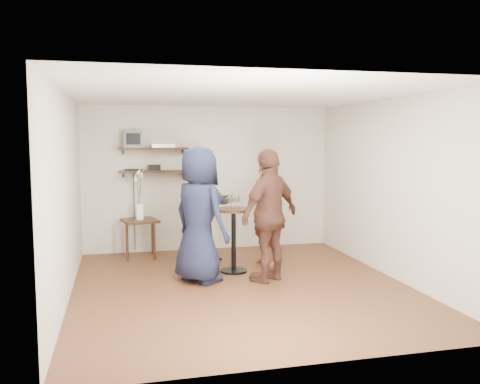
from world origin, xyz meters
The scene contains 18 objects.
room centered at (0.00, 0.00, 1.30)m, with size 4.58×5.08×2.68m.
shelf_upper centered at (-1.00, 2.38, 1.85)m, with size 1.20×0.25×0.04m, color black.
shelf_lower centered at (-1.00, 2.38, 1.45)m, with size 1.20×0.25×0.04m, color black.
crt_monitor centered at (-1.35, 2.38, 2.02)m, with size 0.32×0.30×0.30m, color #59595B.
dvd_deck centered at (-0.84, 2.38, 1.90)m, with size 0.40×0.24×0.06m, color silver.
radio centered at (-1.00, 2.38, 1.52)m, with size 0.22×0.10×0.10m, color black.
power_strip centered at (-1.35, 2.42, 1.48)m, with size 0.30×0.05×0.03m, color black.
side_table centered at (-1.27, 2.04, 0.55)m, with size 0.67×0.67×0.66m.
vase_lilies centered at (-1.27, 2.04, 0.94)m, with size 0.18×0.19×0.88m.
drinks_table centered at (0.07, 0.79, 0.63)m, with size 0.53×0.53×0.97m.
wine_glass_fl centered at (0.01, 0.76, 1.12)m, with size 0.07×0.07×0.21m.
wine_glass_fr centered at (0.12, 0.77, 1.12)m, with size 0.07×0.07×0.22m.
wine_glass_bl centered at (0.05, 0.87, 1.12)m, with size 0.07×0.07×0.21m.
wine_glass_br centered at (0.09, 0.81, 1.12)m, with size 0.07×0.07×0.21m.
person_plaid centered at (0.70, 1.11, 0.82)m, with size 0.60×0.39×1.63m, color red.
person_dark centered at (-0.23, 1.43, 0.93)m, with size 0.90×0.70×1.86m, color black.
person_navy centered at (-0.52, 0.39, 0.96)m, with size 0.93×0.61×1.91m, color #161A32.
person_brown centered at (0.46, 0.19, 0.94)m, with size 1.10×0.46×1.88m, color #4B2920.
Camera 1 is at (-1.60, -6.60, 2.02)m, focal length 38.00 mm.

